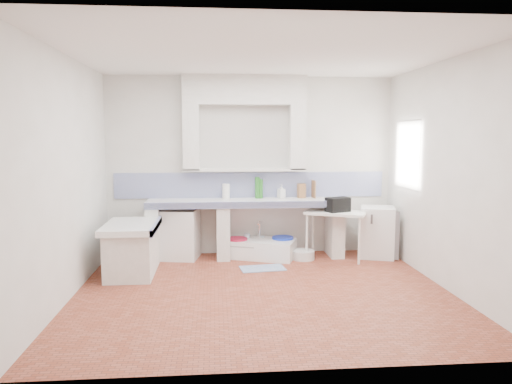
{
  "coord_description": "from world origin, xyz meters",
  "views": [
    {
      "loc": [
        -0.57,
        -5.65,
        1.88
      ],
      "look_at": [
        0.0,
        1.0,
        1.1
      ],
      "focal_mm": 33.96,
      "sensor_mm": 36.0,
      "label": 1
    }
  ],
  "objects": [
    {
      "name": "bucket_red",
      "position": [
        -0.24,
        1.68,
        0.15
      ],
      "size": [
        0.43,
        0.43,
        0.31
      ],
      "primitive_type": "cylinder",
      "rotation": [
        0.0,
        0.0,
        0.42
      ],
      "color": "#B00F30",
      "rests_on": "ground"
    },
    {
      "name": "counter_pier_mid",
      "position": [
        -0.45,
        1.7,
        0.41
      ],
      "size": [
        0.2,
        0.55,
        0.82
      ],
      "primitive_type": "cube",
      "color": "white",
      "rests_on": "ground"
    },
    {
      "name": "sink",
      "position": [
        0.13,
        1.66,
        0.13
      ],
      "size": [
        1.18,
        0.89,
        0.25
      ],
      "primitive_type": "cube",
      "rotation": [
        0.0,
        0.0,
        -0.36
      ],
      "color": "white",
      "rests_on": "ground"
    },
    {
      "name": "peninsula_lip",
      "position": [
        -1.37,
        0.9,
        0.66
      ],
      "size": [
        0.04,
        1.1,
        0.1
      ],
      "primitive_type": "cube",
      "color": "navy",
      "rests_on": "ground"
    },
    {
      "name": "wall_left",
      "position": [
        -2.25,
        0.0,
        1.4
      ],
      "size": [
        0.0,
        4.5,
        4.5
      ],
      "primitive_type": "plane",
      "rotation": [
        1.57,
        0.0,
        1.57
      ],
      "color": "white",
      "rests_on": "ground"
    },
    {
      "name": "green_bottle_b",
      "position": [
        0.15,
        1.85,
        1.05
      ],
      "size": [
        0.08,
        0.08,
        0.3
      ],
      "primitive_type": "cylinder",
      "rotation": [
        0.0,
        0.0,
        0.29
      ],
      "color": "#246A22",
      "rests_on": "counter_slab"
    },
    {
      "name": "knife_block",
      "position": [
        0.79,
        1.84,
        1.01
      ],
      "size": [
        0.13,
        0.11,
        0.23
      ],
      "primitive_type": "cube",
      "rotation": [
        0.0,
        0.0,
        0.23
      ],
      "color": "olive",
      "rests_on": "counter_slab"
    },
    {
      "name": "stove",
      "position": [
        -1.11,
        1.72,
        0.38
      ],
      "size": [
        0.62,
        0.6,
        0.76
      ],
      "primitive_type": "cube",
      "rotation": [
        0.0,
        0.0,
        -0.18
      ],
      "color": "white",
      "rests_on": "ground"
    },
    {
      "name": "ceiling",
      "position": [
        0.0,
        0.0,
        2.8
      ],
      "size": [
        4.5,
        4.5,
        0.0
      ],
      "primitive_type": "plane",
      "rotation": [
        3.14,
        0.0,
        0.0
      ],
      "color": "white",
      "rests_on": "ground"
    },
    {
      "name": "bucket_orange",
      "position": [
        0.11,
        1.67,
        0.13
      ],
      "size": [
        0.32,
        0.32,
        0.27
      ],
      "primitive_type": "cylinder",
      "rotation": [
        0.0,
        0.0,
        0.14
      ],
      "color": "orange",
      "rests_on": "ground"
    },
    {
      "name": "counter_slab",
      "position": [
        -0.1,
        1.7,
        0.86
      ],
      "size": [
        3.0,
        0.6,
        0.08
      ],
      "primitive_type": "cube",
      "color": "white",
      "rests_on": "ground"
    },
    {
      "name": "water_bottle_a",
      "position": [
        -0.07,
        1.82,
        0.17
      ],
      "size": [
        0.11,
        0.11,
        0.34
      ],
      "primitive_type": "cylinder",
      "rotation": [
        0.0,
        0.0,
        0.23
      ],
      "color": "silver",
      "rests_on": "ground"
    },
    {
      "name": "counter_pier_left",
      "position": [
        -1.5,
        1.7,
        0.41
      ],
      "size": [
        0.2,
        0.55,
        0.82
      ],
      "primitive_type": "cube",
      "color": "white",
      "rests_on": "ground"
    },
    {
      "name": "basin_white",
      "position": [
        0.76,
        1.49,
        0.07
      ],
      "size": [
        0.37,
        0.37,
        0.14
      ],
      "primitive_type": "cylinder",
      "rotation": [
        0.0,
        0.0,
        0.05
      ],
      "color": "white",
      "rests_on": "ground"
    },
    {
      "name": "floor",
      "position": [
        0.0,
        0.0,
        0.0
      ],
      "size": [
        4.5,
        4.5,
        0.0
      ],
      "primitive_type": "plane",
      "color": "#964733",
      "rests_on": "ground"
    },
    {
      "name": "lace_valance",
      "position": [
        2.28,
        1.2,
        1.98
      ],
      "size": [
        0.01,
        0.84,
        0.24
      ],
      "primitive_type": "cube",
      "color": "white",
      "rests_on": "ground"
    },
    {
      "name": "alcove_mass",
      "position": [
        -0.1,
        1.88,
        2.58
      ],
      "size": [
        1.9,
        0.25,
        0.45
      ],
      "primitive_type": "cube",
      "color": "white",
      "rests_on": "ground"
    },
    {
      "name": "wall_right",
      "position": [
        2.25,
        0.0,
        1.4
      ],
      "size": [
        0.0,
        4.5,
        4.5
      ],
      "primitive_type": "plane",
      "rotation": [
        1.57,
        0.0,
        -1.57
      ],
      "color": "white",
      "rests_on": "ground"
    },
    {
      "name": "peninsula_base",
      "position": [
        -1.7,
        0.9,
        0.31
      ],
      "size": [
        0.6,
        1.0,
        0.62
      ],
      "primitive_type": "cube",
      "color": "white",
      "rests_on": "ground"
    },
    {
      "name": "peninsula_top",
      "position": [
        -1.7,
        0.9,
        0.66
      ],
      "size": [
        0.7,
        1.1,
        0.08
      ],
      "primitive_type": "cube",
      "color": "white",
      "rests_on": "ground"
    },
    {
      "name": "water_bottle_b",
      "position": [
        0.17,
        1.83,
        0.15
      ],
      "size": [
        0.1,
        0.1,
        0.3
      ],
      "primitive_type": "cylinder",
      "rotation": [
        0.0,
        0.0,
        0.34
      ],
      "color": "silver",
      "rests_on": "ground"
    },
    {
      "name": "rug",
      "position": [
        0.09,
        1.01,
        0.01
      ],
      "size": [
        0.67,
        0.43,
        0.01
      ],
      "primitive_type": "cube",
      "rotation": [
        0.0,
        0.0,
        0.13
      ],
      "color": "#355A97",
      "rests_on": "ground"
    },
    {
      "name": "fridge",
      "position": [
        1.94,
        1.55,
        0.39
      ],
      "size": [
        0.64,
        0.64,
        0.78
      ],
      "primitive_type": "cube",
      "rotation": [
        0.0,
        0.0,
        -0.31
      ],
      "color": "white",
      "rests_on": "ground"
    },
    {
      "name": "wall_front",
      "position": [
        0.0,
        -2.0,
        1.4
      ],
      "size": [
        4.5,
        0.0,
        4.5
      ],
      "primitive_type": "plane",
      "rotation": [
        -1.57,
        0.0,
        0.0
      ],
      "color": "white",
      "rests_on": "ground"
    },
    {
      "name": "counter_pier_right",
      "position": [
        1.3,
        1.7,
        0.41
      ],
      "size": [
        0.2,
        0.55,
        0.82
      ],
      "primitive_type": "cube",
      "color": "white",
      "rests_on": "ground"
    },
    {
      "name": "wall_back",
      "position": [
        0.0,
        2.0,
        1.4
      ],
      "size": [
        4.5,
        0.0,
        4.5
      ],
      "primitive_type": "plane",
      "rotation": [
        1.57,
        0.0,
        0.0
      ],
      "color": "white",
      "rests_on": "ground"
    },
    {
      "name": "cutting_board",
      "position": [
        0.99,
        1.85,
        1.04
      ],
      "size": [
        0.03,
        0.2,
        0.28
      ],
      "primitive_type": "cube",
      "rotation": [
        0.0,
        0.0,
        0.08
      ],
      "color": "olive",
      "rests_on": "counter_slab"
    },
    {
      "name": "green_bottle_a",
      "position": [
        0.09,
        1.85,
        1.07
      ],
      "size": [
        0.08,
        0.08,
        0.34
      ],
      "primitive_type": "cylinder",
      "rotation": [
        0.0,
        0.0,
        0.12
      ],
      "color": "#246A22",
      "rests_on": "counter_slab"
    },
    {
      "name": "window_frame",
      "position": [
        2.42,
        1.2,
        1.6
      ],
      "size": [
        0.35,
        0.86,
        1.06
      ],
      "primitive_type": "cube",
      "color": "#381E12",
      "rests_on": "ground"
    },
    {
      "name": "bucket_blue",
      "position": [
        0.48,
        1.68,
        0.16
      ],
      "size": [
        0.43,
        0.43,
        0.31
      ],
      "primitive_type": "cylinder",
      "rotation": [
        0.0,
        0.0,
        -0.36
      ],
      "color": "#152FBF",
      "rests_on": "ground"
    },
    {
      "name": "side_table",
      "position": [
        1.25,
        1.46,
        0.37
      ],
      "size": [
        1.01,
        0.82,
        0.04
      ],
      "primitive_type": "cube",
      "rotation": [
        0.0,
        0.0,
        -0.44
      ],
      "color": "white",
      "rests_on": "ground"
    },
    {
      "name": "soap_bottle",
      "position": [
        0.47,
        1.85,
        1.01
      ],
      "size": [
        0.13,
        0.13,
        0.22
      ],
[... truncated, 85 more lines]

